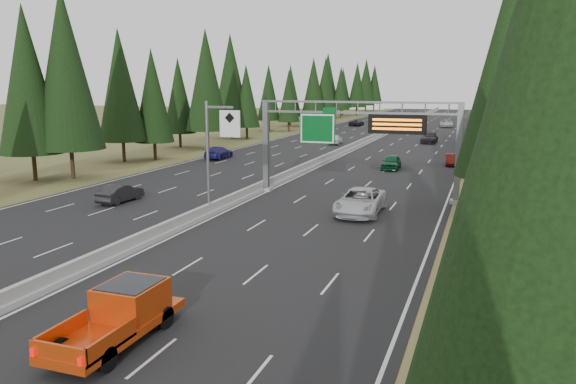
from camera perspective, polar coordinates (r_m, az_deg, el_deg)
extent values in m
cube|color=black|center=(91.83, 8.12, 5.04)|extent=(32.00, 260.00, 0.08)
cube|color=olive|center=(90.00, 19.31, 4.42)|extent=(3.60, 260.00, 0.06)
cube|color=brown|center=(96.95, -2.29, 5.44)|extent=(3.60, 260.00, 0.06)
cube|color=gray|center=(91.81, 8.12, 5.16)|extent=(0.70, 260.00, 0.30)
cube|color=gray|center=(91.77, 8.13, 5.41)|extent=(0.30, 260.00, 0.60)
cube|color=slate|center=(48.28, -2.24, 4.67)|extent=(0.45, 0.45, 7.80)
cube|color=gray|center=(48.82, -2.21, 0.29)|extent=(0.90, 0.90, 0.30)
cube|color=slate|center=(44.88, 16.94, 3.74)|extent=(0.45, 0.45, 7.80)
cube|color=gray|center=(45.47, 16.68, -0.95)|extent=(0.90, 0.90, 0.30)
cube|color=slate|center=(45.66, 7.11, 9.05)|extent=(15.85, 0.35, 0.16)
cube|color=slate|center=(45.69, 7.09, 8.00)|extent=(15.85, 0.35, 0.16)
cube|color=#054C19|center=(46.36, 3.00, 6.46)|extent=(3.00, 0.10, 2.50)
cube|color=silver|center=(46.30, 2.98, 6.45)|extent=(2.85, 0.02, 2.35)
cube|color=#054C19|center=(45.99, 4.23, 8.28)|extent=(1.10, 0.10, 0.45)
cube|color=black|center=(44.85, 11.03, 6.77)|extent=(4.50, 0.40, 1.50)
cube|color=orange|center=(44.61, 11.00, 7.20)|extent=(3.80, 0.02, 0.18)
cube|color=orange|center=(44.63, 10.98, 6.75)|extent=(3.80, 0.02, 0.18)
cube|color=orange|center=(44.66, 10.97, 6.30)|extent=(3.80, 0.02, 0.18)
cylinder|color=slate|center=(39.39, -8.15, 3.32)|extent=(0.20, 0.20, 8.00)
cube|color=gray|center=(40.08, -8.00, -2.22)|extent=(0.50, 0.50, 0.20)
cube|color=slate|center=(38.63, -6.96, 8.56)|extent=(2.00, 0.15, 0.15)
cube|color=silver|center=(38.23, -5.92, 6.91)|extent=(1.50, 0.06, 1.80)
cylinder|color=black|center=(27.86, 22.62, -6.70)|extent=(0.40, 0.40, 2.35)
cone|color=black|center=(26.69, 23.77, 8.52)|extent=(5.28, 5.28, 12.32)
cylinder|color=black|center=(42.35, 20.67, -0.38)|extent=(0.40, 0.40, 2.86)
cone|color=black|center=(41.65, 21.51, 11.78)|extent=(6.44, 6.44, 15.03)
cylinder|color=black|center=(43.42, 26.89, -0.81)|extent=(0.40, 0.40, 2.55)
cylinder|color=black|center=(58.74, 20.64, 2.59)|extent=(0.40, 0.40, 2.86)
cone|color=black|center=(58.24, 21.24, 11.32)|extent=(6.44, 6.44, 15.03)
cylinder|color=black|center=(59.56, 24.42, 2.18)|extent=(0.40, 0.40, 2.38)
cone|color=black|center=(59.02, 24.99, 9.33)|extent=(5.35, 5.35, 12.49)
cylinder|color=black|center=(74.53, 21.26, 3.90)|extent=(0.40, 0.40, 2.19)
cone|color=black|center=(74.11, 21.63, 9.16)|extent=(4.93, 4.93, 11.50)
cylinder|color=black|center=(73.19, 24.67, 3.72)|extent=(0.40, 0.40, 2.66)
cone|color=black|center=(72.77, 25.19, 10.21)|extent=(5.98, 5.98, 13.95)
cylinder|color=black|center=(89.22, 20.56, 5.06)|extent=(0.40, 0.40, 2.46)
cone|color=black|center=(88.87, 20.89, 9.99)|extent=(5.53, 5.53, 12.91)
cylinder|color=black|center=(88.53, 22.79, 5.03)|extent=(0.40, 0.40, 2.97)
cone|color=black|center=(88.21, 23.23, 11.02)|extent=(6.67, 6.67, 15.57)
cylinder|color=black|center=(105.57, 21.02, 5.78)|extent=(0.40, 0.40, 2.27)
cone|color=black|center=(105.27, 21.29, 9.62)|extent=(5.11, 5.11, 11.93)
cylinder|color=black|center=(107.48, 22.28, 5.68)|extent=(0.40, 0.40, 1.96)
cone|color=black|center=(107.18, 22.51, 8.94)|extent=(4.41, 4.41, 10.29)
cylinder|color=black|center=(119.35, 20.17, 6.47)|extent=(0.40, 0.40, 2.81)
cone|color=black|center=(119.10, 20.45, 10.68)|extent=(6.33, 6.33, 14.77)
cylinder|color=black|center=(119.72, 22.87, 6.24)|extent=(0.40, 0.40, 2.58)
cone|color=black|center=(119.46, 23.16, 10.09)|extent=(5.80, 5.80, 13.54)
cylinder|color=black|center=(137.45, 20.80, 6.83)|extent=(0.40, 0.40, 2.38)
cone|color=black|center=(137.22, 21.01, 9.93)|extent=(5.36, 5.36, 12.50)
cylinder|color=black|center=(137.05, 22.33, 6.76)|extent=(0.40, 0.40, 2.62)
cone|color=black|center=(136.83, 22.58, 10.17)|extent=(5.89, 5.89, 13.74)
cylinder|color=black|center=(150.64, 20.22, 7.10)|extent=(0.40, 0.40, 2.07)
cone|color=black|center=(150.43, 20.38, 9.56)|extent=(4.66, 4.66, 10.87)
cylinder|color=black|center=(151.00, 22.34, 7.01)|extent=(0.40, 0.40, 2.32)
cone|color=black|center=(150.79, 22.54, 9.76)|extent=(5.22, 5.22, 12.18)
cylinder|color=black|center=(166.92, 20.39, 7.41)|extent=(0.40, 0.40, 2.17)
cone|color=black|center=(166.73, 20.54, 9.74)|extent=(4.89, 4.89, 11.40)
cylinder|color=black|center=(167.66, 21.47, 7.34)|extent=(0.40, 0.40, 2.13)
cone|color=black|center=(167.47, 21.63, 9.62)|extent=(4.80, 4.80, 11.20)
cylinder|color=black|center=(184.13, 20.38, 7.61)|extent=(0.40, 0.40, 1.76)
cone|color=black|center=(183.96, 20.50, 9.32)|extent=(3.97, 3.97, 9.26)
cylinder|color=black|center=(185.56, 21.77, 7.61)|extent=(0.40, 0.40, 2.25)
cone|color=black|center=(185.39, 21.92, 9.77)|extent=(5.06, 5.06, 11.81)
cylinder|color=black|center=(200.96, 20.09, 7.88)|extent=(0.40, 0.40, 2.03)
cone|color=black|center=(200.80, 20.21, 9.68)|extent=(4.56, 4.56, 10.65)
cylinder|color=black|center=(198.48, 21.36, 7.82)|extent=(0.40, 0.40, 2.36)
cone|color=black|center=(198.32, 21.51, 9.94)|extent=(5.31, 5.31, 12.40)
cylinder|color=black|center=(59.39, -21.06, 2.68)|extent=(0.40, 0.40, 2.95)
cone|color=black|center=(58.90, -21.68, 11.59)|extent=(6.64, 6.64, 15.48)
cylinder|color=black|center=(59.70, -24.35, 2.34)|extent=(0.40, 0.40, 2.66)
cone|color=black|center=(59.18, -24.98, 10.32)|extent=(5.98, 5.98, 13.96)
cylinder|color=black|center=(72.01, -13.36, 4.12)|extent=(0.40, 0.40, 2.17)
cone|color=black|center=(71.57, -13.60, 9.51)|extent=(4.88, 4.88, 11.38)
cylinder|color=black|center=(70.78, -16.34, 4.00)|extent=(0.40, 0.40, 2.52)
cone|color=black|center=(70.33, -16.69, 10.38)|extent=(5.67, 5.67, 13.22)
cylinder|color=black|center=(81.98, -8.14, 5.28)|extent=(0.40, 0.40, 2.72)
cone|color=black|center=(81.61, -8.30, 11.22)|extent=(6.11, 6.11, 14.26)
cylinder|color=black|center=(85.49, -10.89, 5.21)|extent=(0.40, 0.40, 2.10)
cone|color=black|center=(85.12, -11.05, 9.60)|extent=(4.72, 4.72, 11.00)
cylinder|color=black|center=(97.27, -4.20, 6.01)|extent=(0.40, 0.40, 2.02)
cone|color=black|center=(96.94, -4.25, 9.73)|extent=(4.54, 4.54, 10.58)
cylinder|color=black|center=(98.34, -5.74, 6.28)|extent=(0.40, 0.40, 2.83)
cone|color=black|center=(98.04, -5.84, 11.44)|extent=(6.37, 6.37, 14.87)
cylinder|color=black|center=(112.30, 0.08, 6.66)|extent=(0.40, 0.40, 1.92)
cone|color=black|center=(112.02, 0.08, 9.73)|extent=(4.32, 4.32, 10.08)
cylinder|color=black|center=(114.18, -1.95, 6.77)|extent=(0.40, 0.40, 2.11)
cone|color=black|center=(113.90, -1.97, 10.08)|extent=(4.74, 4.74, 11.05)
cylinder|color=black|center=(127.78, 2.58, 7.28)|extent=(0.40, 0.40, 2.42)
cone|color=black|center=(127.53, 2.61, 10.67)|extent=(5.45, 5.45, 12.73)
cylinder|color=black|center=(127.00, 0.25, 7.21)|extent=(0.40, 0.40, 2.16)
cone|color=black|center=(126.75, 0.26, 10.26)|extent=(4.87, 4.87, 11.36)
cylinder|color=black|center=(140.94, 3.79, 7.62)|extent=(0.40, 0.40, 2.54)
cone|color=black|center=(140.72, 3.84, 10.85)|extent=(5.71, 5.71, 13.33)
cylinder|color=black|center=(143.63, 2.56, 7.68)|extent=(0.40, 0.40, 2.45)
cone|color=black|center=(143.41, 2.58, 10.73)|extent=(5.51, 5.51, 12.86)
cylinder|color=black|center=(158.69, 5.35, 7.91)|extent=(0.40, 0.40, 2.27)
cone|color=black|center=(158.49, 5.40, 10.47)|extent=(5.11, 5.11, 11.93)
cylinder|color=black|center=(160.12, 4.02, 8.06)|extent=(0.40, 0.40, 2.87)
cone|color=black|center=(159.94, 4.06, 11.27)|extent=(6.45, 6.45, 15.06)
cylinder|color=black|center=(171.89, 6.98, 8.14)|extent=(0.40, 0.40, 2.51)
cone|color=black|center=(171.71, 7.04, 10.75)|extent=(5.64, 5.64, 13.17)
cylinder|color=black|center=(172.25, 5.57, 8.13)|extent=(0.40, 0.40, 2.26)
cone|color=black|center=(172.06, 5.61, 10.48)|extent=(5.08, 5.08, 11.86)
cylinder|color=black|center=(186.18, 7.88, 8.33)|extent=(0.40, 0.40, 2.58)
cone|color=black|center=(186.01, 7.94, 10.81)|extent=(5.81, 5.81, 13.56)
cylinder|color=black|center=(189.57, 6.95, 8.33)|extent=(0.40, 0.40, 2.11)
cone|color=black|center=(189.41, 6.99, 10.32)|extent=(4.75, 4.75, 11.07)
cylinder|color=black|center=(203.57, 8.70, 8.52)|extent=(0.40, 0.40, 2.57)
cone|color=black|center=(203.42, 8.77, 10.77)|extent=(5.78, 5.78, 13.48)
cylinder|color=black|center=(201.97, 7.87, 8.57)|extent=(0.40, 0.40, 2.90)
cone|color=black|center=(201.83, 7.94, 11.13)|extent=(6.52, 6.52, 15.20)
imported|color=silver|center=(40.37, 7.38, -0.95)|extent=(3.06, 6.49, 1.79)
cylinder|color=black|center=(20.76, -22.12, -14.68)|extent=(0.32, 0.85, 0.85)
cylinder|color=black|center=(19.69, -18.04, -15.84)|extent=(0.32, 0.85, 0.85)
cylinder|color=black|center=(23.22, -16.30, -11.52)|extent=(0.32, 0.85, 0.85)
cylinder|color=black|center=(22.27, -12.44, -12.32)|extent=(0.32, 0.85, 0.85)
cube|color=#BC370B|center=(21.41, -17.02, -13.06)|extent=(2.12, 5.94, 0.32)
cube|color=#BC370B|center=(21.84, -15.62, -10.40)|extent=(2.02, 2.34, 1.17)
cube|color=black|center=(21.73, -15.67, -9.61)|extent=(1.80, 2.02, 0.58)
cube|color=#BC370B|center=(20.75, -22.06, -13.07)|extent=(0.11, 2.55, 0.64)
cube|color=#BC370B|center=(19.55, -17.49, -14.28)|extent=(0.11, 2.55, 0.64)
cube|color=#BC370B|center=(19.27, -22.32, -14.99)|extent=(2.12, 0.11, 0.64)
imported|color=#145A31|center=(62.34, 10.47, 3.01)|extent=(1.98, 4.60, 1.55)
imported|color=#57100C|center=(66.94, 16.30, 3.16)|extent=(1.64, 3.94, 1.27)
imported|color=black|center=(92.07, 14.18, 5.38)|extent=(2.41, 5.73, 1.65)
imported|color=silver|center=(127.54, 15.80, 6.72)|extent=(3.10, 5.90, 1.58)
imported|color=black|center=(128.66, 12.21, 6.92)|extent=(1.94, 4.73, 1.61)
imported|color=black|center=(46.02, -16.67, -0.10)|extent=(1.62, 4.34, 1.42)
imported|color=navy|center=(70.53, -7.08, 3.99)|extent=(2.36, 5.35, 1.53)
imported|color=silver|center=(87.61, 4.84, 5.37)|extent=(2.25, 4.67, 1.54)
imported|color=black|center=(127.46, 6.99, 7.01)|extent=(2.77, 5.38, 1.45)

